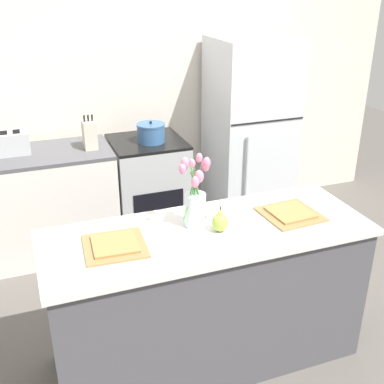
# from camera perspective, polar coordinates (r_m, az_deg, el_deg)

# --- Properties ---
(ground_plane) EXTENTS (10.00, 10.00, 0.00)m
(ground_plane) POSITION_cam_1_polar(r_m,az_deg,el_deg) (3.14, 1.68, -18.77)
(ground_plane) COLOR #59544F
(back_wall) EXTENTS (5.20, 0.08, 2.70)m
(back_wall) POSITION_cam_1_polar(r_m,az_deg,el_deg) (4.28, -8.42, 13.47)
(back_wall) COLOR silver
(back_wall) RESTS_ON ground_plane
(kitchen_island) EXTENTS (1.80, 0.66, 0.88)m
(kitchen_island) POSITION_cam_1_polar(r_m,az_deg,el_deg) (2.85, 1.79, -12.28)
(kitchen_island) COLOR #4C4C51
(kitchen_island) RESTS_ON ground_plane
(back_counter) EXTENTS (1.68, 0.60, 0.88)m
(back_counter) POSITION_cam_1_polar(r_m,az_deg,el_deg) (4.09, -20.99, -1.94)
(back_counter) COLOR silver
(back_counter) RESTS_ON ground_plane
(stove_range) EXTENTS (0.60, 0.61, 0.88)m
(stove_range) POSITION_cam_1_polar(r_m,az_deg,el_deg) (4.20, -5.13, 0.38)
(stove_range) COLOR #B2B5B7
(stove_range) RESTS_ON ground_plane
(refrigerator) EXTENTS (0.68, 0.67, 1.67)m
(refrigerator) POSITION_cam_1_polar(r_m,az_deg,el_deg) (4.38, 6.79, 6.88)
(refrigerator) COLOR silver
(refrigerator) RESTS_ON ground_plane
(flower_vase) EXTENTS (0.18, 0.16, 0.41)m
(flower_vase) POSITION_cam_1_polar(r_m,az_deg,el_deg) (2.58, 0.37, -0.84)
(flower_vase) COLOR silver
(flower_vase) RESTS_ON kitchen_island
(pear_figurine) EXTENTS (0.09, 0.09, 0.15)m
(pear_figurine) POSITION_cam_1_polar(r_m,az_deg,el_deg) (2.58, 3.36, -3.49)
(pear_figurine) COLOR #9EBC47
(pear_figurine) RESTS_ON kitchen_island
(plate_setting_left) EXTENTS (0.33, 0.33, 0.02)m
(plate_setting_left) POSITION_cam_1_polar(r_m,az_deg,el_deg) (2.49, -9.15, -6.22)
(plate_setting_left) COLOR olive
(plate_setting_left) RESTS_ON kitchen_island
(plate_setting_right) EXTENTS (0.33, 0.33, 0.02)m
(plate_setting_right) POSITION_cam_1_polar(r_m,az_deg,el_deg) (2.82, 11.55, -2.48)
(plate_setting_right) COLOR olive
(plate_setting_right) RESTS_ON kitchen_island
(toaster) EXTENTS (0.28, 0.18, 0.17)m
(toaster) POSITION_cam_1_polar(r_m,az_deg,el_deg) (3.94, -20.60, 5.47)
(toaster) COLOR #B7BABC
(toaster) RESTS_ON back_counter
(cooking_pot) EXTENTS (0.23, 0.23, 0.18)m
(cooking_pot) POSITION_cam_1_polar(r_m,az_deg,el_deg) (3.98, -4.88, 7.01)
(cooking_pot) COLOR #386093
(cooking_pot) RESTS_ON stove_range
(knife_block) EXTENTS (0.10, 0.14, 0.27)m
(knife_block) POSITION_cam_1_polar(r_m,az_deg,el_deg) (3.89, -12.04, 6.66)
(knife_block) COLOR beige
(knife_block) RESTS_ON back_counter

